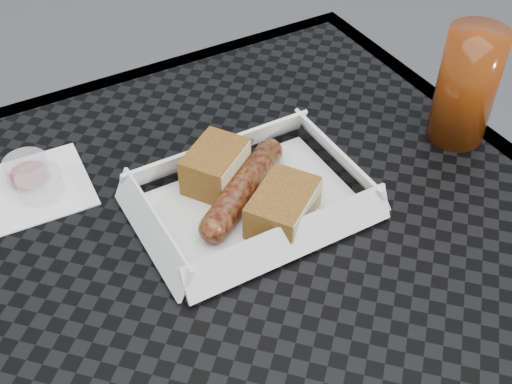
# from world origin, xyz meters

# --- Properties ---
(patio_table) EXTENTS (0.80, 0.80, 0.74)m
(patio_table) POSITION_xyz_m (0.00, 0.00, 0.67)
(patio_table) COLOR black
(patio_table) RESTS_ON ground
(food_tray) EXTENTS (0.22, 0.15, 0.00)m
(food_tray) POSITION_xyz_m (0.06, 0.07, 0.75)
(food_tray) COLOR white
(food_tray) RESTS_ON patio_table
(bratwurst) EXTENTS (0.15, 0.11, 0.03)m
(bratwurst) POSITION_xyz_m (0.06, 0.08, 0.76)
(bratwurst) COLOR brown
(bratwurst) RESTS_ON food_tray
(bread_near) EXTENTS (0.09, 0.09, 0.05)m
(bread_near) POSITION_xyz_m (0.05, 0.12, 0.77)
(bread_near) COLOR brown
(bread_near) RESTS_ON food_tray
(bread_far) EXTENTS (0.10, 0.09, 0.04)m
(bread_far) POSITION_xyz_m (0.08, 0.03, 0.77)
(bread_far) COLOR brown
(bread_far) RESTS_ON food_tray
(veg_garnish) EXTENTS (0.03, 0.03, 0.00)m
(veg_garnish) POSITION_xyz_m (0.12, 0.02, 0.75)
(veg_garnish) COLOR #E53D09
(veg_garnish) RESTS_ON food_tray
(napkin) EXTENTS (0.13, 0.13, 0.00)m
(napkin) POSITION_xyz_m (-0.14, 0.22, 0.75)
(napkin) COLOR white
(napkin) RESTS_ON patio_table
(condiment_cup_sauce) EXTENTS (0.05, 0.05, 0.03)m
(condiment_cup_sauce) POSITION_xyz_m (-0.14, 0.24, 0.76)
(condiment_cup_sauce) COLOR maroon
(condiment_cup_sauce) RESTS_ON patio_table
(condiment_cup_empty) EXTENTS (0.05, 0.05, 0.03)m
(condiment_cup_empty) POSITION_xyz_m (-0.13, 0.21, 0.76)
(condiment_cup_empty) COLOR silver
(condiment_cup_empty) RESTS_ON patio_table
(drink_glass) EXTENTS (0.07, 0.07, 0.15)m
(drink_glass) POSITION_xyz_m (0.35, 0.06, 0.82)
(drink_glass) COLOR #612408
(drink_glass) RESTS_ON patio_table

